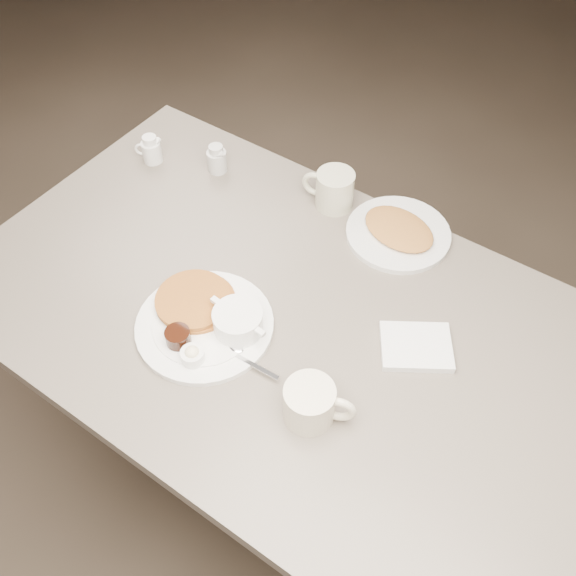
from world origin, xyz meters
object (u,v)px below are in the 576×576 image
Objects in this scene: diner_table at (283,355)px; coffee_mug_far at (333,189)px; coffee_mug_near at (311,403)px; creamer_left at (151,150)px; main_plate at (209,320)px; hash_plate at (398,232)px; creamer_right at (217,159)px.

diner_table is 10.15× the size of coffee_mug_far.
coffee_mug_near is 1.96× the size of creamer_left.
coffee_mug_near reaches higher than main_plate.
creamer_left is 0.26× the size of hash_plate.
creamer_left is at bearing -164.97° from coffee_mug_far.
creamer_left is 0.19m from creamer_right.
coffee_mug_far is at bearing 178.58° from hash_plate.
coffee_mug_far is 0.34m from creamer_right.
coffee_mug_near is at bearing -79.92° from hash_plate.
coffee_mug_far is (-0.29, 0.55, 0.00)m from coffee_mug_near.
coffee_mug_near is 1.06× the size of coffee_mug_far.
main_plate is 4.80× the size of creamer_left.
creamer_left is 0.71m from hash_plate.
coffee_mug_far is 0.52m from creamer_left.
coffee_mug_near reaches higher than diner_table.
creamer_left reaches higher than main_plate.
main_plate is 2.45× the size of coffee_mug_near.
creamer_right is (-0.62, 0.48, -0.01)m from coffee_mug_near.
diner_table is at bearing -35.11° from creamer_right.
coffee_mug_far reaches higher than coffee_mug_near.
coffee_mug_near is 0.51× the size of hash_plate.
main_plate is (-0.11, -0.12, 0.19)m from diner_table.
creamer_left and creamer_right have the same top height.
coffee_mug_near is 1.96× the size of creamer_right.
diner_table is 18.75× the size of creamer_left.
creamer_left is at bearing 159.02° from diner_table.
coffee_mug_near is 0.90m from creamer_left.
main_plate is 0.53m from hash_plate.
diner_table is at bearing 47.17° from main_plate.
creamer_left is at bearing -157.47° from creamer_right.
coffee_mug_near reaches higher than creamer_left.
coffee_mug_near is at bearing -10.26° from main_plate.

